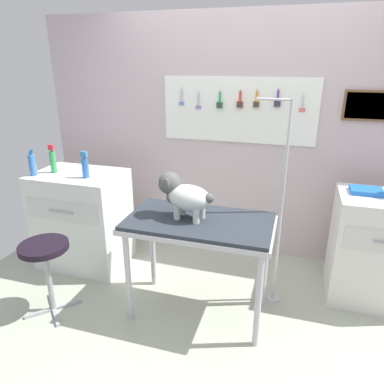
% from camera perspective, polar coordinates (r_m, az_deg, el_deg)
% --- Properties ---
extents(ground, '(4.40, 4.00, 0.04)m').
position_cam_1_polar(ground, '(2.84, 2.10, -21.31)').
color(ground, '#A7AE9A').
extents(rear_wall_panel, '(4.00, 0.11, 2.30)m').
position_cam_1_polar(rear_wall_panel, '(3.45, 7.90, 8.35)').
color(rear_wall_panel, '#C1AEB2').
rests_on(rear_wall_panel, ground).
extents(grooming_table, '(1.08, 0.59, 0.80)m').
position_cam_1_polar(grooming_table, '(2.58, 1.16, -6.13)').
color(grooming_table, '#B7B7BC').
rests_on(grooming_table, ground).
extents(grooming_arm, '(0.30, 0.11, 1.64)m').
position_cam_1_polar(grooming_arm, '(2.77, 13.99, -3.77)').
color(grooming_arm, '#B7B7BC').
rests_on(grooming_arm, ground).
extents(dog, '(0.45, 0.26, 0.33)m').
position_cam_1_polar(dog, '(2.51, -1.44, -0.44)').
color(dog, silver).
rests_on(dog, grooming_table).
extents(counter_left, '(0.80, 0.58, 0.92)m').
position_cam_1_polar(counter_left, '(3.51, -17.27, -4.23)').
color(counter_left, silver).
rests_on(counter_left, ground).
extents(cabinet_right, '(0.68, 0.54, 0.90)m').
position_cam_1_polar(cabinet_right, '(3.23, 27.70, -8.21)').
color(cabinet_right, silver).
rests_on(cabinet_right, ground).
extents(stool, '(0.36, 0.36, 0.60)m').
position_cam_1_polar(stool, '(2.91, -22.70, -9.58)').
color(stool, '#9E9EA3').
rests_on(stool, ground).
extents(shampoo_bottle, '(0.06, 0.06, 0.23)m').
position_cam_1_polar(shampoo_bottle, '(3.18, -16.91, 3.96)').
color(shampoo_bottle, '#3066B8').
rests_on(shampoo_bottle, counter_left).
extents(conditioner_bottle, '(0.05, 0.05, 0.26)m').
position_cam_1_polar(conditioner_bottle, '(3.42, -21.60, 4.76)').
color(conditioner_bottle, '#399B58').
rests_on(conditioner_bottle, counter_left).
extents(spray_bottle_tall, '(0.06, 0.06, 0.23)m').
position_cam_1_polar(spray_bottle_tall, '(3.41, -24.42, 4.06)').
color(spray_bottle_tall, '#3F73C6').
rests_on(spray_bottle_tall, counter_left).
extents(supply_tray, '(0.24, 0.18, 0.04)m').
position_cam_1_polar(supply_tray, '(3.06, 26.44, 0.17)').
color(supply_tray, blue).
rests_on(supply_tray, cabinet_right).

